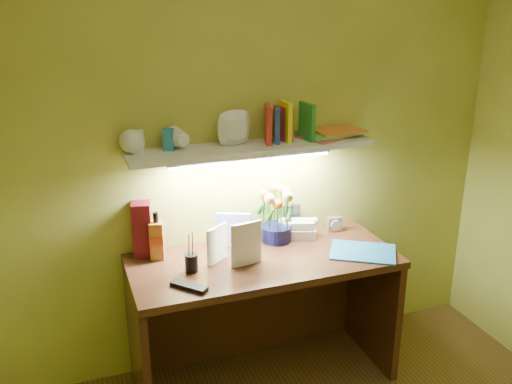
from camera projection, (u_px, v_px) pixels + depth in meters
desk at (263, 320)px, 3.11m from camera, size 1.40×0.60×0.75m
flower_bouquet at (276, 215)px, 3.14m from camera, size 0.23×0.23×0.30m
telephone at (298, 227)px, 3.23m from camera, size 0.22×0.19×0.11m
desk_clock at (334, 224)px, 3.30m from camera, size 0.09×0.05×0.08m
whisky_bottle at (157, 235)px, 2.94m from camera, size 0.09×0.09×0.26m
whisky_box at (142, 230)px, 2.96m from camera, size 0.11×0.11×0.30m
pen_cup at (191, 257)px, 2.81m from camera, size 0.07×0.07×0.16m
art_card at (233, 230)px, 3.09m from camera, size 0.19×0.11×0.19m
tv_remote at (189, 286)px, 2.68m from camera, size 0.16×0.17×0.02m
blue_folder at (363, 252)px, 3.04m from camera, size 0.42×0.39×0.01m
desk_book_a at (207, 249)px, 2.85m from camera, size 0.14×0.09×0.20m
desk_book_b at (231, 247)px, 2.83m from camera, size 0.17×0.04×0.23m
wall_shelf at (253, 141)px, 2.95m from camera, size 1.32×0.32×0.24m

